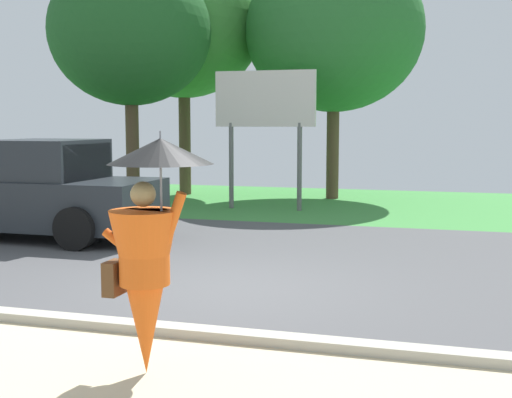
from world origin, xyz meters
TOP-DOWN VIEW (x-y plane):
  - ground_plane at (0.00, 2.95)m, footprint 40.00×22.00m
  - monk_pedestrian at (0.39, -3.07)m, footprint 1.03×0.90m
  - pickup_truck at (-5.00, 2.89)m, footprint 5.20×2.28m
  - roadside_billboard at (-1.68, 8.18)m, footprint 2.60×0.12m
  - tree_left_far at (-5.03, 11.03)m, footprint 4.71×4.71m
  - tree_center_back at (-5.53, 8.49)m, footprint 4.35×4.35m
  - tree_right_mid at (-0.46, 11.14)m, footprint 5.07×5.07m

SIDE VIEW (x-z plane):
  - ground_plane at x=0.00m, z-range -0.15..0.05m
  - pickup_truck at x=-5.00m, z-range -0.07..1.81m
  - monk_pedestrian at x=0.39m, z-range 0.00..2.13m
  - roadside_billboard at x=-1.68m, z-range 0.80..4.30m
  - tree_center_back at x=-5.53m, z-range 1.31..7.93m
  - tree_right_mid at x=-0.46m, z-range 1.24..8.36m
  - tree_left_far at x=-5.03m, z-range 1.46..8.69m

